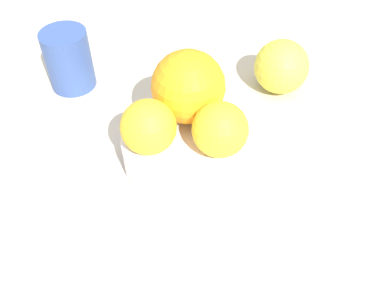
{
  "coord_description": "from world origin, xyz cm",
  "views": [
    {
      "loc": [
        -13.71,
        31.76,
        38.43
      ],
      "look_at": [
        0.0,
        0.0,
        2.44
      ],
      "focal_mm": 40.19,
      "sensor_mm": 36.0,
      "label": 1
    }
  ],
  "objects_px": {
    "fruit_bowl": "(192,147)",
    "orange_in_bowl_0": "(188,87)",
    "orange_in_bowl_2": "(148,127)",
    "ceramic_cup": "(69,60)",
    "orange_loose_0": "(281,67)",
    "orange_in_bowl_1": "(220,130)"
  },
  "relations": [
    {
      "from": "orange_in_bowl_1",
      "to": "ceramic_cup",
      "type": "relative_size",
      "value": 0.72
    },
    {
      "from": "orange_in_bowl_0",
      "to": "orange_loose_0",
      "type": "relative_size",
      "value": 1.14
    },
    {
      "from": "orange_in_bowl_2",
      "to": "ceramic_cup",
      "type": "height_order",
      "value": "orange_in_bowl_2"
    },
    {
      "from": "orange_in_bowl_2",
      "to": "ceramic_cup",
      "type": "relative_size",
      "value": 0.72
    },
    {
      "from": "orange_in_bowl_0",
      "to": "orange_loose_0",
      "type": "bearing_deg",
      "value": -117.92
    },
    {
      "from": "orange_loose_0",
      "to": "ceramic_cup",
      "type": "xyz_separation_m",
      "value": [
        0.27,
        0.11,
        0.0
      ]
    },
    {
      "from": "orange_in_bowl_1",
      "to": "ceramic_cup",
      "type": "xyz_separation_m",
      "value": [
        0.25,
        -0.07,
        -0.03
      ]
    },
    {
      "from": "orange_in_bowl_1",
      "to": "fruit_bowl",
      "type": "bearing_deg",
      "value": -15.33
    },
    {
      "from": "fruit_bowl",
      "to": "orange_in_bowl_0",
      "type": "distance_m",
      "value": 0.07
    },
    {
      "from": "fruit_bowl",
      "to": "orange_in_bowl_1",
      "type": "height_order",
      "value": "orange_in_bowl_1"
    },
    {
      "from": "fruit_bowl",
      "to": "orange_in_bowl_0",
      "type": "xyz_separation_m",
      "value": [
        0.02,
        -0.03,
        0.06
      ]
    },
    {
      "from": "orange_in_bowl_0",
      "to": "ceramic_cup",
      "type": "height_order",
      "value": "orange_in_bowl_0"
    },
    {
      "from": "fruit_bowl",
      "to": "orange_in_bowl_1",
      "type": "bearing_deg",
      "value": 164.67
    },
    {
      "from": "fruit_bowl",
      "to": "orange_loose_0",
      "type": "xyz_separation_m",
      "value": [
        -0.06,
        -0.17,
        0.02
      ]
    },
    {
      "from": "fruit_bowl",
      "to": "ceramic_cup",
      "type": "bearing_deg",
      "value": -16.98
    },
    {
      "from": "orange_in_bowl_0",
      "to": "orange_loose_0",
      "type": "distance_m",
      "value": 0.17
    },
    {
      "from": "fruit_bowl",
      "to": "ceramic_cup",
      "type": "distance_m",
      "value": 0.22
    },
    {
      "from": "fruit_bowl",
      "to": "ceramic_cup",
      "type": "relative_size",
      "value": 1.94
    },
    {
      "from": "orange_in_bowl_2",
      "to": "orange_loose_0",
      "type": "xyz_separation_m",
      "value": [
        -0.09,
        -0.21,
        -0.03
      ]
    },
    {
      "from": "fruit_bowl",
      "to": "orange_in_bowl_0",
      "type": "relative_size",
      "value": 1.93
    },
    {
      "from": "orange_in_bowl_0",
      "to": "orange_in_bowl_2",
      "type": "bearing_deg",
      "value": 74.9
    },
    {
      "from": "orange_in_bowl_1",
      "to": "orange_loose_0",
      "type": "distance_m",
      "value": 0.19
    }
  ]
}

